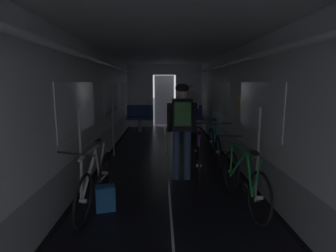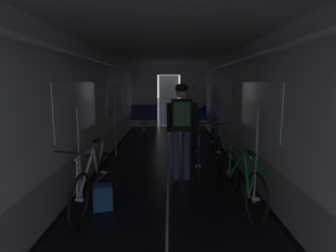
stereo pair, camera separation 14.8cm
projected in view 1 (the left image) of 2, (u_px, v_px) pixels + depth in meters
name	position (u px, v px, depth m)	size (l,w,h in m)	color
train_car_shell	(168.00, 85.00, 5.19)	(3.14, 12.34, 2.57)	black
bench_seat_far_left	(140.00, 116.00, 9.76)	(0.98, 0.51, 0.95)	gray
bench_seat_far_right	(189.00, 115.00, 9.81)	(0.98, 0.51, 0.95)	gray
bicycle_white	(95.00, 182.00, 3.75)	(0.44, 1.69, 0.95)	black
bicycle_green	(243.00, 180.00, 3.82)	(0.44, 1.69, 0.94)	black
bicycle_teal	(215.00, 144.00, 6.07)	(0.44, 1.69, 0.95)	black
person_cyclist_aisle	(182.00, 121.00, 4.75)	(0.54, 0.40, 1.73)	#384C75
bicycle_purple_in_aisle	(198.00, 155.00, 5.12)	(0.44, 1.69, 0.94)	black
person_standing_near_bench	(191.00, 105.00, 9.37)	(0.53, 0.23, 1.69)	#384C75
backpack_on_floor	(105.00, 198.00, 3.72)	(0.26, 0.20, 0.34)	#1E5693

